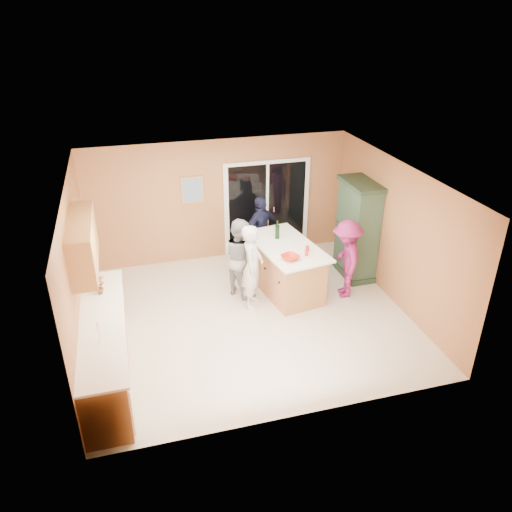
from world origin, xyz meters
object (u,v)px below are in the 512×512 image
object	(u,v)px
woman_navy	(261,231)
woman_grey	(240,257)
kitchen_island	(285,270)
woman_magenta	(346,259)
woman_white	(252,267)
green_hutch	(357,230)

from	to	relation	value
woman_navy	woman_grey	bearing A→B (deg)	29.22
kitchen_island	woman_magenta	xyz separation A→B (m)	(1.04, -0.44, 0.30)
kitchen_island	woman_navy	bearing A→B (deg)	87.35
kitchen_island	woman_white	size ratio (longest dim) A/B	1.25
green_hutch	kitchen_island	bearing A→B (deg)	-169.91
woman_grey	woman_white	bearing A→B (deg)	162.93
kitchen_island	woman_navy	size ratio (longest dim) A/B	1.32
kitchen_island	woman_navy	distance (m)	1.25
woman_white	woman_navy	world-z (taller)	woman_white
green_hutch	woman_navy	bearing A→B (deg)	151.81
kitchen_island	woman_magenta	bearing A→B (deg)	-32.20
woman_white	woman_magenta	bearing A→B (deg)	-69.40
green_hutch	woman_grey	xyz separation A→B (m)	(-2.45, -0.13, -0.20)
woman_white	woman_navy	bearing A→B (deg)	2.73
woman_grey	woman_navy	distance (m)	1.28
woman_white	woman_magenta	world-z (taller)	woman_white
woman_navy	woman_magenta	xyz separation A→B (m)	(1.17, -1.65, 0.00)
woman_navy	woman_magenta	bearing A→B (deg)	99.11
woman_white	green_hutch	bearing A→B (deg)	-51.09
kitchen_island	woman_magenta	world-z (taller)	woman_magenta
green_hutch	woman_navy	xyz separation A→B (m)	(-1.73, 0.93, -0.21)
green_hutch	woman_grey	distance (m)	2.46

